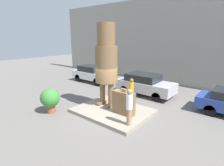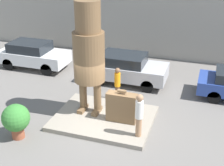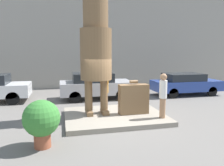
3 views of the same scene
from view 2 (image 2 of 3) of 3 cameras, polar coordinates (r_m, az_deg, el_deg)
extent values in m
plane|color=slate|center=(13.44, -1.48, -6.78)|extent=(60.00, 60.00, 0.00)
cube|color=gray|center=(13.39, -1.48, -6.44)|extent=(4.11, 3.19, 0.19)
cube|color=brown|center=(13.79, -5.36, -4.69)|extent=(0.25, 0.74, 0.16)
cube|color=brown|center=(13.57, -2.79, -5.14)|extent=(0.25, 0.74, 0.16)
cylinder|color=brown|center=(13.54, -5.30, -1.80)|extent=(0.32, 0.32, 1.29)
cylinder|color=brown|center=(13.31, -2.68, -2.21)|extent=(0.32, 0.32, 1.29)
cylinder|color=brown|center=(12.74, -4.23, 4.77)|extent=(1.29, 1.29, 2.08)
cylinder|color=brown|center=(12.26, -4.48, 12.08)|extent=(1.02, 1.02, 1.25)
cube|color=brown|center=(12.74, 1.77, -4.47)|extent=(1.25, 0.44, 1.25)
cylinder|color=brown|center=(12.39, 1.82, -1.49)|extent=(0.34, 0.13, 0.13)
cylinder|color=#A87A56|center=(11.96, 4.88, -7.98)|extent=(0.23, 0.23, 0.80)
cylinder|color=white|center=(11.57, 5.02, -4.86)|extent=(0.30, 0.30, 0.71)
sphere|color=#A87A56|center=(11.34, 5.11, -2.72)|extent=(0.27, 0.27, 0.27)
cube|color=silver|center=(19.05, -14.09, 4.70)|extent=(4.07, 1.79, 0.68)
cube|color=#1E2328|center=(18.96, -14.80, 6.47)|extent=(2.24, 1.61, 0.53)
cylinder|color=black|center=(19.20, -9.53, 4.20)|extent=(0.70, 0.18, 0.70)
cylinder|color=black|center=(17.90, -11.85, 2.43)|extent=(0.70, 0.18, 0.70)
cylinder|color=black|center=(20.45, -15.85, 4.89)|extent=(0.70, 0.18, 0.70)
cylinder|color=black|center=(19.24, -18.42, 3.27)|extent=(0.70, 0.18, 0.70)
cube|color=#B7B7BC|center=(16.58, 2.74, 2.35)|extent=(4.21, 1.89, 0.72)
cube|color=#1E2328|center=(16.41, 2.08, 4.43)|extent=(2.31, 1.70, 0.52)
cylinder|color=black|center=(17.23, 7.67, 1.74)|extent=(0.65, 0.18, 0.65)
cylinder|color=black|center=(15.70, 6.44, -0.60)|extent=(0.65, 0.18, 0.65)
cylinder|color=black|center=(17.83, -0.57, 2.80)|extent=(0.65, 0.18, 0.65)
cylinder|color=black|center=(16.36, -2.50, 0.64)|extent=(0.65, 0.18, 0.65)
cylinder|color=black|center=(16.82, 18.33, -0.03)|extent=(0.62, 0.18, 0.62)
cylinder|color=black|center=(15.36, 18.16, -2.46)|extent=(0.62, 0.18, 0.62)
cylinder|color=brown|center=(12.79, -16.80, -8.68)|extent=(0.48, 0.48, 0.43)
sphere|color=#387F33|center=(12.44, -17.18, -6.10)|extent=(1.07, 1.07, 1.07)
cylinder|color=brown|center=(14.82, 0.98, -1.86)|extent=(0.22, 0.22, 0.75)
cylinder|color=orange|center=(14.51, 1.01, 0.63)|extent=(0.28, 0.28, 0.67)
sphere|color=brown|center=(14.33, 1.02, 2.29)|extent=(0.25, 0.25, 0.25)
camera|label=1|loc=(4.93, 38.63, -17.30)|focal=28.00mm
camera|label=3|loc=(7.71, -43.80, -17.00)|focal=35.00mm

